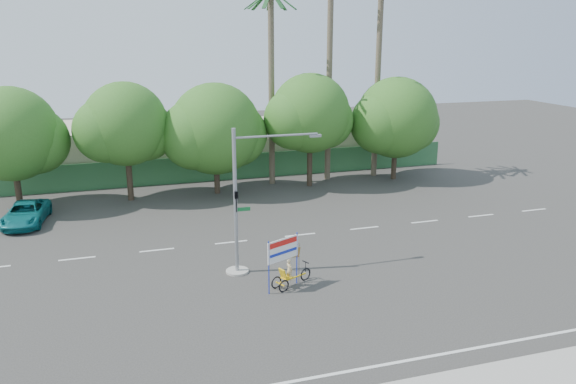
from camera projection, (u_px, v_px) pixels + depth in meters
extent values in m
plane|color=#33302D|center=(314.00, 302.00, 24.07)|extent=(120.00, 120.00, 0.00)
cube|color=#336B3D|center=(222.00, 168.00, 43.58)|extent=(38.00, 0.08, 2.00)
cube|color=beige|center=(87.00, 151.00, 44.65)|extent=(12.00, 8.00, 4.00)
cube|color=beige|center=(302.00, 141.00, 49.73)|extent=(14.00, 8.00, 3.60)
cylinder|color=#473828|center=(17.00, 183.00, 36.24)|extent=(0.40, 0.40, 3.52)
sphere|color=#2E5A1A|center=(11.00, 134.00, 35.36)|extent=(6.00, 6.00, 6.00)
sphere|color=#2E5A1A|center=(35.00, 141.00, 36.16)|extent=(4.32, 4.32, 4.32)
cylinder|color=#473828|center=(129.00, 174.00, 38.16)|extent=(0.40, 0.40, 3.74)
sphere|color=#2E5A1A|center=(125.00, 124.00, 37.23)|extent=(5.60, 5.60, 5.60)
sphere|color=#2E5A1A|center=(145.00, 131.00, 38.02)|extent=(4.03, 4.03, 4.03)
sphere|color=#2E5A1A|center=(106.00, 131.00, 36.74)|extent=(4.26, 4.26, 4.26)
cylinder|color=#473828|center=(217.00, 171.00, 39.90)|extent=(0.40, 0.40, 3.30)
sphere|color=#2E5A1A|center=(215.00, 129.00, 39.07)|extent=(6.40, 6.40, 6.40)
sphere|color=#2E5A1A|center=(235.00, 135.00, 39.90)|extent=(4.61, 4.61, 4.61)
sphere|color=#2E5A1A|center=(195.00, 135.00, 38.52)|extent=(4.86, 4.86, 4.86)
cylinder|color=#473828|center=(310.00, 160.00, 41.78)|extent=(0.40, 0.40, 3.87)
sphere|color=#2E5A1A|center=(310.00, 113.00, 40.81)|extent=(5.80, 5.80, 5.80)
sphere|color=#2E5A1A|center=(325.00, 120.00, 41.62)|extent=(4.18, 4.18, 4.18)
sphere|color=#2E5A1A|center=(294.00, 119.00, 40.31)|extent=(4.41, 4.41, 4.41)
cylinder|color=#473828|center=(394.00, 157.00, 43.79)|extent=(0.40, 0.40, 3.43)
sphere|color=#2E5A1A|center=(396.00, 118.00, 42.94)|extent=(6.20, 6.20, 6.20)
sphere|color=#2E5A1A|center=(410.00, 123.00, 43.75)|extent=(4.46, 4.46, 4.46)
sphere|color=#2E5A1A|center=(381.00, 123.00, 42.40)|extent=(4.71, 4.71, 4.71)
cylinder|color=#70604C|center=(329.00, 69.00, 41.91)|extent=(0.44, 0.44, 17.00)
cylinder|color=#70604C|center=(378.00, 81.00, 43.30)|extent=(0.44, 0.44, 15.00)
cylinder|color=#70604C|center=(271.00, 91.00, 41.07)|extent=(0.44, 0.44, 14.00)
cube|color=#1C4C21|center=(284.00, 0.00, 39.59)|extent=(1.91, 0.28, 1.36)
cube|color=#1C4C21|center=(278.00, 0.00, 40.08)|extent=(1.65, 1.44, 1.36)
cube|color=#1C4C21|center=(270.00, 0.00, 40.22)|extent=(0.61, 1.93, 1.36)
cube|color=#1C4C21|center=(261.00, 0.00, 39.94)|extent=(1.20, 1.80, 1.36)
cube|color=#1C4C21|center=(257.00, 0.00, 39.37)|extent=(1.89, 0.92, 1.36)
cylinder|color=gray|center=(237.00, 271.00, 27.04)|extent=(1.10, 1.10, 0.10)
cylinder|color=gray|center=(235.00, 203.00, 26.09)|extent=(0.18, 0.18, 7.00)
cylinder|color=gray|center=(276.00, 136.00, 25.81)|extent=(4.00, 0.10, 0.10)
cube|color=gray|center=(315.00, 136.00, 26.37)|extent=(0.55, 0.20, 0.12)
imported|color=black|center=(236.00, 202.00, 25.86)|extent=(0.16, 0.20, 1.00)
cube|color=#14662D|center=(243.00, 209.00, 26.28)|extent=(0.70, 0.04, 0.18)
torus|color=black|center=(305.00, 274.00, 26.14)|extent=(0.60, 0.33, 0.62)
torus|color=black|center=(276.00, 282.00, 25.33)|extent=(0.56, 0.31, 0.58)
torus|color=black|center=(284.00, 286.00, 24.95)|extent=(0.56, 0.31, 0.58)
cube|color=gold|center=(293.00, 278.00, 25.62)|extent=(1.45, 0.71, 0.06)
cube|color=gold|center=(280.00, 284.00, 25.13)|extent=(0.28, 0.53, 0.05)
cube|color=gold|center=(287.00, 278.00, 25.35)|extent=(0.58, 0.54, 0.06)
cube|color=gold|center=(283.00, 274.00, 25.12)|extent=(0.35, 0.44, 0.50)
cylinder|color=black|center=(306.00, 267.00, 26.03)|extent=(0.04, 0.04, 0.51)
cube|color=black|center=(306.00, 262.00, 25.97)|extent=(0.21, 0.39, 0.04)
imported|color=#CCB284|center=(289.00, 270.00, 25.34)|extent=(0.37, 0.43, 0.99)
cylinder|color=#192DBC|center=(269.00, 268.00, 24.46)|extent=(0.07, 0.07, 2.49)
cylinder|color=#192DBC|center=(297.00, 258.00, 25.52)|extent=(0.07, 0.07, 2.49)
cube|color=white|center=(283.00, 249.00, 24.81)|extent=(1.61, 0.77, 1.01)
cube|color=red|center=(284.00, 243.00, 24.70)|extent=(1.43, 0.67, 0.24)
cube|color=#192DBC|center=(284.00, 252.00, 24.82)|extent=(1.43, 0.67, 0.13)
cylinder|color=black|center=(299.00, 263.00, 25.68)|extent=(0.02, 0.02, 1.93)
cube|color=red|center=(294.00, 252.00, 25.31)|extent=(0.75, 0.36, 0.60)
imported|color=#107176|center=(26.00, 213.00, 33.70)|extent=(2.65, 4.90, 1.31)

